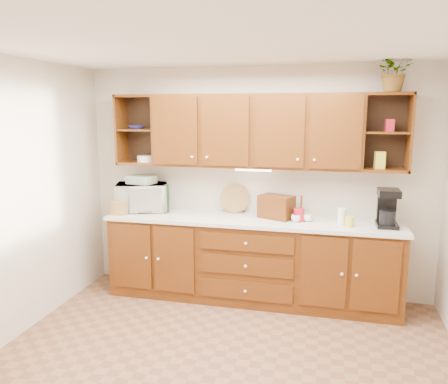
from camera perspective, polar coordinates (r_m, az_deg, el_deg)
The scene contains 23 objects.
floor at distance 3.89m, azimuth -0.57°, elevation -22.22°, with size 4.00×4.00×0.00m, color brown.
ceiling at distance 3.31m, azimuth -0.66°, elevation 19.15°, with size 4.00×4.00×0.00m, color white.
back_wall at distance 5.05m, azimuth 4.23°, elevation 1.32°, with size 4.00×4.00×0.00m, color beige.
base_cabinets at distance 4.97m, azimuth 3.53°, elevation -8.94°, with size 3.20×0.60×0.90m, color #3C1C06.
countertop at distance 4.83m, azimuth 3.57°, elevation -3.71°, with size 3.24×0.64×0.04m, color silver.
upper_cabinets at distance 4.83m, azimuth 4.13°, elevation 7.97°, with size 3.20×0.33×0.80m.
undercabinet_light at distance 4.82m, azimuth 3.84°, elevation 2.92°, with size 0.40×0.05×0.03m, color white.
wicker_basket at distance 5.17m, azimuth -13.52°, elevation -1.96°, with size 0.22×0.22×0.15m, color #A57544.
microwave at distance 5.27m, azimuth -10.66°, elevation -0.64°, with size 0.59×0.40×0.33m, color beige.
towel_stack at distance 5.23m, azimuth -10.73°, elevation 1.59°, with size 0.30×0.22×0.09m, color #D5D664.
wine_bottle at distance 5.11m, azimuth -7.56°, elevation -0.89°, with size 0.07×0.07×0.33m, color black.
woven_tray at distance 5.10m, azimuth 1.42°, elevation -2.58°, with size 0.34×0.34×0.02m, color #A57544.
bread_box at distance 4.84m, azimuth 6.86°, elevation -1.94°, with size 0.36×0.23×0.25m, color #3C1C06.
mug_tree at distance 4.78m, azimuth 9.99°, elevation -3.22°, with size 0.24×0.25×0.28m.
canister_red at distance 4.75m, azimuth 9.74°, elevation -2.96°, with size 0.12×0.12×0.14m, color #A61824.
canister_white at distance 4.71m, azimuth 15.12°, elevation -3.09°, with size 0.09×0.09×0.17m, color white.
canister_yellow at distance 4.65m, azimuth 16.06°, elevation -3.75°, with size 0.08×0.08×0.10m, color gold.
coffee_maker at distance 4.76m, azimuth 20.58°, elevation -2.02°, with size 0.21×0.27×0.39m.
bowl_stack at distance 5.22m, azimuth -11.41°, elevation 8.28°, with size 0.16×0.16×0.04m, color navy.
plate_stack at distance 5.22m, azimuth -10.15°, elevation 4.30°, with size 0.21×0.21×0.07m, color white.
pantry_box_yellow at distance 4.78m, azimuth 19.66°, elevation 3.94°, with size 0.10×0.08×0.18m, color gold.
pantry_box_red at distance 4.78m, azimuth 20.82°, elevation 8.14°, with size 0.08×0.07×0.12m, color #A61824.
potted_plant at distance 4.76m, azimuth 21.41°, elevation 14.44°, with size 0.36×0.31×0.40m, color #999999.
Camera 1 is at (0.80, -3.17, 2.10)m, focal length 35.00 mm.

